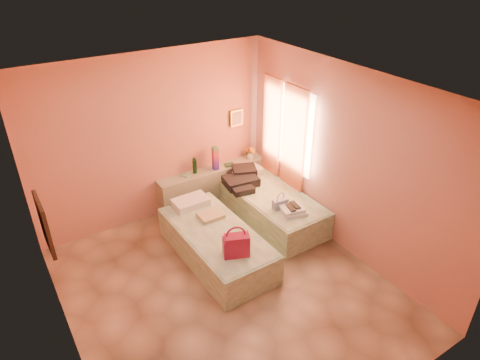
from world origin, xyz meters
The scene contains 16 objects.
ground centered at (0.00, 0.00, 0.00)m, with size 4.50×4.50×0.00m, color tan.
room_walls centered at (0.21, 0.57, 1.79)m, with size 4.02×4.51×2.81m.
headboard_ledge centered at (0.98, 2.10, 0.33)m, with size 2.05×0.30×0.65m, color #9DA688.
bed_left centered at (0.21, 0.66, 0.25)m, with size 0.90×2.00×0.50m, color #CCE9BB.
bed_right centered at (1.50, 1.05, 0.25)m, with size 0.90×2.00×0.50m, color #CCE9BB.
water_bottle centered at (0.64, 2.14, 0.79)m, with size 0.08×0.08×0.28m, color #163D1C.
rainbow_box centered at (1.01, 2.07, 0.87)m, with size 0.10×0.10×0.43m, color maroon.
small_dish centered at (0.46, 2.12, 0.66)m, with size 0.12×0.12×0.03m, color #539964.
green_book centered at (1.29, 2.05, 0.66)m, with size 0.17×0.13×0.03m, color #254627.
flower_vase centered at (1.77, 2.09, 0.78)m, with size 0.21×0.21×0.27m, color white.
magenta_handbag centered at (0.17, 0.05, 0.66)m, with size 0.35×0.20×0.33m, color maroon.
khaki_garment centered at (0.31, 1.00, 0.53)m, with size 0.36×0.29×0.06m, color tan.
clothes_pile centered at (1.28, 1.59, 0.59)m, with size 0.61×0.61×0.18m, color black.
blue_handbag centered at (1.36, 0.63, 0.58)m, with size 0.24×0.10×0.16m, color #39458A.
towel_stack centered at (1.45, 0.41, 0.55)m, with size 0.35×0.30×0.10m, color silver.
sandal_pair centered at (1.45, 0.42, 0.61)m, with size 0.16×0.22×0.02m, color black.
Camera 1 is at (-2.21, -3.78, 4.22)m, focal length 32.00 mm.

